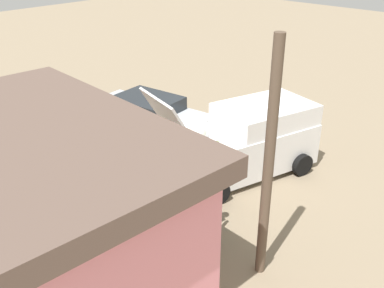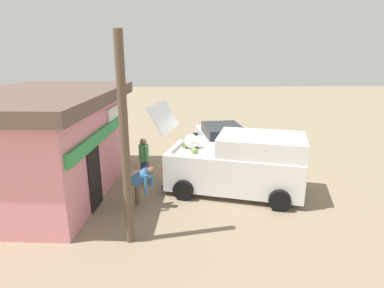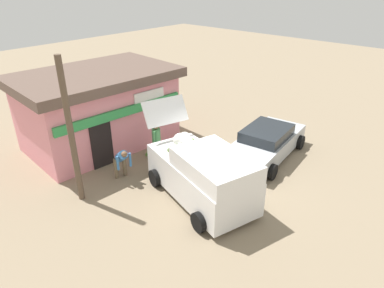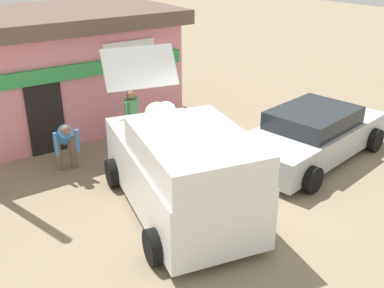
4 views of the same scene
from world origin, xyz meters
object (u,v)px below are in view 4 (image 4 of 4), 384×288
(storefront_bar, at_px, (58,67))
(unloaded_banana_pile, at_px, (133,140))
(customer_bending, at_px, (65,141))
(paint_bucket, at_px, (180,128))
(parked_sedan, at_px, (311,135))
(delivery_van, at_px, (181,168))
(vendor_standing, at_px, (132,117))

(storefront_bar, bearing_deg, unloaded_banana_pile, -76.39)
(customer_bending, distance_m, paint_bucket, 3.58)
(unloaded_banana_pile, height_order, paint_bucket, unloaded_banana_pile)
(storefront_bar, xyz_separation_m, customer_bending, (-1.32, -3.16, -0.87))
(parked_sedan, bearing_deg, storefront_bar, 121.68)
(storefront_bar, relative_size, customer_bending, 5.21)
(paint_bucket, bearing_deg, delivery_van, -126.61)
(vendor_standing, height_order, unloaded_banana_pile, vendor_standing)
(parked_sedan, xyz_separation_m, customer_bending, (-5.13, 3.02, 0.20))
(storefront_bar, height_order, paint_bucket, storefront_bar)
(storefront_bar, relative_size, paint_bucket, 20.91)
(customer_bending, height_order, paint_bucket, customer_bending)
(parked_sedan, relative_size, unloaded_banana_pile, 4.54)
(delivery_van, height_order, unloaded_banana_pile, delivery_van)
(unloaded_banana_pile, bearing_deg, parked_sedan, -47.14)
(paint_bucket, bearing_deg, customer_bending, -175.40)
(storefront_bar, relative_size, parked_sedan, 1.48)
(delivery_van, height_order, paint_bucket, delivery_van)
(parked_sedan, relative_size, paint_bucket, 14.16)
(delivery_van, relative_size, parked_sedan, 1.10)
(storefront_bar, relative_size, delivery_van, 1.34)
(parked_sedan, bearing_deg, paint_bucket, 116.22)
(parked_sedan, bearing_deg, vendor_standing, 136.34)
(delivery_van, distance_m, paint_bucket, 4.21)
(parked_sedan, relative_size, customer_bending, 3.53)
(storefront_bar, xyz_separation_m, parked_sedan, (3.81, -6.18, -1.07))
(delivery_van, xyz_separation_m, paint_bucket, (2.46, 3.32, -0.82))
(storefront_bar, bearing_deg, paint_bucket, -52.77)
(vendor_standing, bearing_deg, customer_bending, -176.61)
(delivery_van, distance_m, customer_bending, 3.21)
(unloaded_banana_pile, bearing_deg, delivery_van, -105.66)
(unloaded_banana_pile, distance_m, paint_bucket, 1.51)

